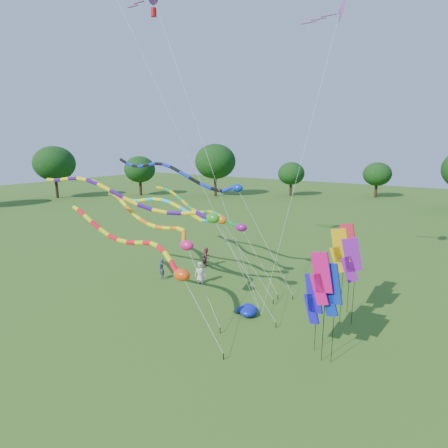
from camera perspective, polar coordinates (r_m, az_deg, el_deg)
The scene contains 20 objects.
ground at distance 19.87m, azimuth -6.70°, elevation -16.78°, with size 160.00×160.00×0.00m, color #2D5817.
tree_ring at distance 17.68m, azimuth 9.03°, elevation -1.58°, with size 119.55×120.48×9.70m.
tube_kite_red at distance 21.63m, azimuth -12.95°, elevation -3.31°, with size 13.53×2.52×6.03m.
tube_kite_orange at distance 24.57m, azimuth -10.82°, elevation 0.38°, with size 13.58×4.77×6.57m.
tube_kite_purple at distance 22.86m, azimuth -13.12°, elevation 3.68°, with size 16.34×2.28×8.18m.
tube_kite_blue at distance 26.91m, azimuth -6.17°, elevation 7.34°, with size 15.57×1.33×8.91m.
tube_kite_cyan at distance 25.19m, azimuth -8.90°, elevation 2.79°, with size 14.07×1.62×7.45m.
tube_kite_green at distance 27.39m, azimuth -2.61°, elevation 1.86°, with size 12.47×3.02×6.61m.
delta_kite_high_c at distance 24.76m, azimuth 17.29°, elevation 28.69°, with size 3.12×6.33×17.79m.
banner_pole_magenta_b at distance 16.94m, azimuth 14.56°, elevation -8.11°, with size 1.16×0.27×5.10m.
banner_pole_green at distance 18.85m, azimuth 14.61°, elevation -8.28°, with size 1.16×0.12×4.39m.
banner_pole_orange at distance 20.68m, azimuth 17.23°, elevation -3.94°, with size 1.16×0.09×5.32m.
banner_pole_red at distance 22.18m, azimuth 18.32°, elevation -3.02°, with size 1.15×0.33×5.29m.
banner_pole_violet at distance 20.67m, azimuth 18.80°, elevation -5.26°, with size 1.09×0.54×4.89m.
banner_pole_blue_b at distance 17.09m, azimuth 15.93°, elevation -9.65°, with size 1.15×0.36×4.64m.
banner_pole_blue_a at distance 18.16m, azimuth 13.40°, elevation -11.06°, with size 1.10×0.52×3.79m.
blue_nylon_heap at distance 22.15m, azimuth 3.76°, elevation -12.85°, with size 1.25×1.47×0.51m.
person_a at distance 26.36m, azimuth -3.64°, elevation -7.41°, with size 0.75×0.49×1.53m, color beige.
person_b at distance 27.44m, azimuth -9.47°, elevation -6.76°, with size 0.56×0.37×1.53m, color #3C4355.
person_c at distance 29.73m, azimuth -2.68°, elevation -5.08°, with size 0.76×0.59×1.56m, color #96364B.
Camera 1 is at (11.39, -13.15, 9.60)m, focal length 30.00 mm.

